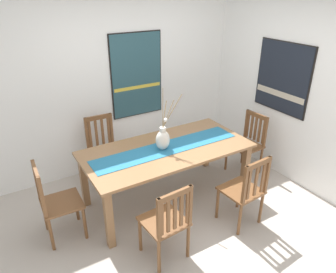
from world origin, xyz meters
TOP-DOWN VIEW (x-y plane):
  - ground_plane at (0.00, 0.00)m, footprint 6.40×6.40m
  - wall_back at (0.00, 1.86)m, footprint 6.40×0.12m
  - wall_side at (1.86, 0.00)m, footprint 0.12×6.40m
  - dining_table at (0.01, 0.60)m, footprint 2.08×1.01m
  - table_runner at (0.01, 0.60)m, footprint 1.92×0.36m
  - centerpiece_vase at (-0.04, 0.60)m, footprint 0.26×0.25m
  - chair_0 at (-1.38, 0.62)m, footprint 0.43×0.43m
  - chair_1 at (-0.51, 1.47)m, footprint 0.43×0.43m
  - chair_2 at (1.41, 0.60)m, footprint 0.45×0.45m
  - chair_3 at (-0.51, -0.27)m, footprint 0.45×0.45m
  - chair_4 at (0.53, -0.27)m, footprint 0.45×0.45m
  - painting_on_back_wall at (0.20, 1.79)m, footprint 0.81×0.05m
  - painting_on_side_wall at (1.79, 0.47)m, footprint 0.05×0.89m

SIDE VIEW (x-z plane):
  - ground_plane at x=0.00m, z-range -0.03..0.00m
  - chair_4 at x=0.53m, z-range 0.01..0.93m
  - chair_0 at x=-1.38m, z-range 0.01..0.94m
  - chair_2 at x=1.41m, z-range 0.02..0.93m
  - chair_3 at x=-0.51m, z-range 0.02..0.93m
  - chair_1 at x=-0.51m, z-range 0.01..0.97m
  - dining_table at x=0.01m, z-range 0.29..1.04m
  - table_runner at x=0.01m, z-range 0.76..0.76m
  - centerpiece_vase at x=-0.04m, z-range 0.53..1.28m
  - wall_back at x=0.00m, z-range 0.00..2.70m
  - wall_side at x=1.86m, z-range 0.00..2.70m
  - painting_on_back_wall at x=0.20m, z-range 0.76..2.00m
  - painting_on_side_wall at x=1.79m, z-range 0.94..1.91m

